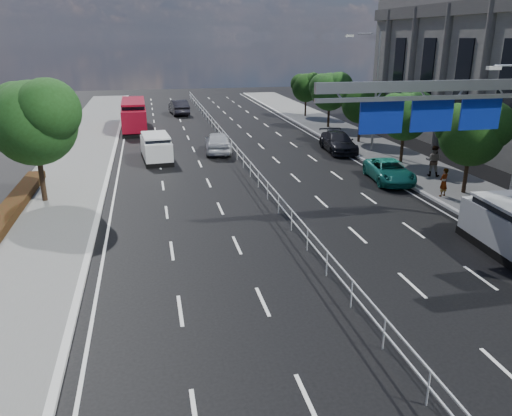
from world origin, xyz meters
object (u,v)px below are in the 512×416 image
object	(u,v)px
parked_car_teal	(389,171)
pedestrian_b	(433,161)
parked_car_dark	(338,142)
overhead_gantry	(450,109)
white_minivan	(156,148)
pedestrian_a	(444,182)
red_bus	(134,114)
near_car_silver	(218,142)
near_car_dark	(179,107)

from	to	relation	value
parked_car_teal	pedestrian_b	size ratio (longest dim) A/B	2.44
parked_car_dark	overhead_gantry	bearing A→B (deg)	-90.85
white_minivan	pedestrian_b	distance (m)	19.10
overhead_gantry	pedestrian_a	bearing A→B (deg)	54.74
red_bus	pedestrian_b	xyz separation A→B (m)	(18.85, -22.14, -0.35)
overhead_gantry	white_minivan	xyz separation A→B (m)	(-12.51, 16.57, -4.66)
near_car_silver	red_bus	bearing A→B (deg)	-55.59
white_minivan	pedestrian_a	distance (m)	19.83
near_car_silver	parked_car_teal	distance (m)	13.98
overhead_gantry	parked_car_teal	distance (m)	9.49
parked_car_dark	parked_car_teal	bearing A→B (deg)	-85.53
red_bus	near_car_dark	world-z (taller)	red_bus
near_car_dark	parked_car_teal	bearing A→B (deg)	103.52
white_minivan	near_car_silver	bearing A→B (deg)	16.06
overhead_gantry	near_car_silver	xyz separation A→B (m)	(-7.76, 18.38, -4.78)
overhead_gantry	parked_car_teal	xyz separation A→B (m)	(1.56, 7.96, -4.94)
near_car_dark	parked_car_dark	world-z (taller)	near_car_dark
near_car_silver	pedestrian_a	xyz separation A→B (m)	(10.62, -14.33, 0.12)
overhead_gantry	near_car_dark	world-z (taller)	overhead_gantry
overhead_gantry	near_car_silver	world-z (taller)	overhead_gantry
red_bus	parked_car_dark	bearing A→B (deg)	-41.36
parked_car_teal	overhead_gantry	bearing A→B (deg)	-93.52
parked_car_dark	near_car_silver	bearing A→B (deg)	174.55
near_car_silver	parked_car_dark	xyz separation A→B (m)	(9.32, -1.63, -0.07)
white_minivan	near_car_dark	distance (m)	23.14
overhead_gantry	near_car_dark	size ratio (longest dim) A/B	2.01
parked_car_dark	pedestrian_b	distance (m)	9.19
white_minivan	pedestrian_a	world-z (taller)	white_minivan
overhead_gantry	white_minivan	size ratio (longest dim) A/B	2.23
red_bus	white_minivan	bearing A→B (deg)	-83.69
near_car_silver	near_car_dark	world-z (taller)	near_car_dark
near_car_silver	parked_car_teal	world-z (taller)	near_car_silver
parked_car_dark	pedestrian_a	xyz separation A→B (m)	(1.30, -12.71, 0.19)
parked_car_teal	pedestrian_a	distance (m)	4.13
red_bus	pedestrian_b	distance (m)	29.07
white_minivan	overhead_gantry	bearing A→B (deg)	-57.71
near_car_dark	pedestrian_b	distance (m)	34.36
overhead_gantry	pedestrian_a	xyz separation A→B (m)	(2.86, 4.05, -4.66)
parked_car_dark	pedestrian_b	xyz separation A→B (m)	(3.05, -8.66, 0.38)
overhead_gantry	red_bus	size ratio (longest dim) A/B	1.08
near_car_silver	pedestrian_a	size ratio (longest dim) A/B	3.01
parked_car_dark	near_car_dark	bearing A→B (deg)	120.10
red_bus	near_car_silver	xyz separation A→B (m)	(6.48, -11.85, -0.65)
white_minivan	red_bus	distance (m)	13.78
near_car_silver	parked_car_teal	xyz separation A→B (m)	(9.32, -10.42, -0.16)
pedestrian_a	overhead_gantry	bearing A→B (deg)	32.54
pedestrian_a	near_car_dark	bearing A→B (deg)	-93.20
white_minivan	red_bus	world-z (taller)	red_bus
overhead_gantry	pedestrian_b	distance (m)	10.33
parked_car_dark	pedestrian_a	bearing A→B (deg)	-79.69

